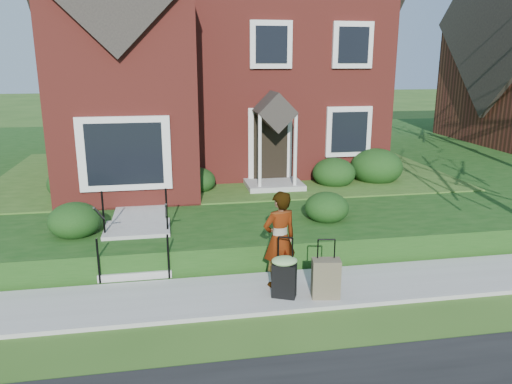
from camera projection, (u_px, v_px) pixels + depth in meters
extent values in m
plane|color=#2D5119|center=(271.00, 294.00, 9.24)|extent=(120.00, 120.00, 0.00)
cube|color=#9E9B93|center=(271.00, 292.00, 9.23)|extent=(60.00, 1.60, 0.08)
cube|color=#143D10|center=(313.00, 159.00, 20.20)|extent=(44.00, 20.00, 0.60)
cube|color=#9E9B93|center=(143.00, 197.00, 13.41)|extent=(1.20, 6.00, 0.06)
cube|color=maroon|center=(215.00, 85.00, 17.90)|extent=(10.00, 8.00, 5.40)
cube|color=maroon|center=(125.00, 95.00, 12.86)|extent=(3.60, 2.40, 5.40)
cube|color=silver|center=(125.00, 153.00, 12.10)|extent=(2.20, 0.30, 1.80)
cube|color=black|center=(270.00, 149.00, 14.66)|extent=(1.00, 0.12, 2.10)
cube|color=black|center=(349.00, 132.00, 14.96)|extent=(1.40, 0.10, 1.50)
cube|color=#9E9B93|center=(135.00, 274.00, 9.72)|extent=(1.40, 0.30, 0.15)
cube|color=#9E9B93|center=(136.00, 261.00, 9.97)|extent=(1.40, 0.30, 0.15)
cube|color=#9E9B93|center=(136.00, 248.00, 10.22)|extent=(1.40, 0.30, 0.15)
cube|color=#9E9B93|center=(136.00, 236.00, 10.46)|extent=(1.40, 0.30, 0.15)
cube|color=#9E9B93|center=(138.00, 228.00, 10.99)|extent=(1.40, 0.80, 0.15)
cylinder|color=black|center=(98.00, 261.00, 9.38)|extent=(0.04, 0.04, 0.90)
cylinder|color=black|center=(103.00, 212.00, 10.36)|extent=(0.04, 0.04, 0.90)
cylinder|color=black|center=(168.00, 257.00, 9.60)|extent=(0.04, 0.04, 0.90)
cylinder|color=black|center=(167.00, 209.00, 10.58)|extent=(0.04, 0.04, 0.90)
ellipsoid|color=black|center=(74.00, 179.00, 13.37)|extent=(1.41, 1.41, 0.98)
ellipsoid|color=black|center=(197.00, 178.00, 14.05)|extent=(1.06, 1.06, 0.74)
ellipsoid|color=black|center=(334.00, 170.00, 14.72)|extent=(1.27, 1.27, 0.89)
ellipsoid|color=black|center=(376.00, 163.00, 15.15)|extent=(1.59, 1.59, 1.11)
ellipsoid|color=black|center=(74.00, 217.00, 10.52)|extent=(1.10, 1.10, 0.77)
ellipsoid|color=black|center=(327.00, 204.00, 11.52)|extent=(1.02, 1.02, 0.72)
imported|color=#999999|center=(280.00, 239.00, 9.18)|extent=(0.77, 0.61, 1.84)
cube|color=black|center=(284.00, 280.00, 8.87)|extent=(0.48, 0.38, 0.63)
cylinder|color=black|center=(285.00, 239.00, 8.67)|extent=(0.24, 0.13, 0.03)
cylinder|color=black|center=(278.00, 252.00, 8.71)|extent=(0.02, 0.02, 0.47)
cylinder|color=black|center=(292.00, 251.00, 8.75)|extent=(0.02, 0.02, 0.47)
cylinder|color=black|center=(276.00, 296.00, 8.92)|extent=(0.06, 0.07, 0.06)
cylinder|color=black|center=(292.00, 294.00, 8.97)|extent=(0.06, 0.07, 0.06)
ellipsoid|color=#7DAD63|center=(285.00, 260.00, 8.77)|extent=(0.58, 0.53, 0.15)
cube|color=brown|center=(326.00, 278.00, 8.86)|extent=(0.53, 0.35, 0.71)
cylinder|color=black|center=(327.00, 241.00, 8.68)|extent=(0.30, 0.07, 0.03)
cylinder|color=black|center=(319.00, 251.00, 8.70)|extent=(0.02, 0.02, 0.35)
cylinder|color=black|center=(335.00, 250.00, 8.75)|extent=(0.02, 0.02, 0.35)
cylinder|color=black|center=(316.00, 296.00, 8.91)|extent=(0.05, 0.07, 0.06)
cylinder|color=black|center=(334.00, 294.00, 8.97)|extent=(0.05, 0.07, 0.06)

